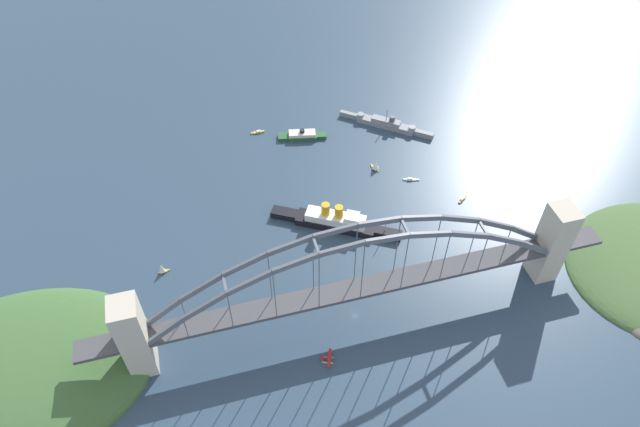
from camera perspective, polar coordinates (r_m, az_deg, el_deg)
ground_plane at (r=352.70m, az=3.48°, el=-10.01°), size 1400.00×1400.00×0.00m
harbor_arch_bridge at (r=327.66m, az=3.72°, el=-7.06°), size 309.66×16.83×75.71m
headland_west_shore at (r=372.51m, az=-28.39°, el=-14.30°), size 157.37×115.74×29.24m
ocean_liner at (r=392.98m, az=1.50°, el=-0.72°), size 82.79×52.46×19.34m
naval_cruiser at (r=478.86m, az=6.62°, el=8.81°), size 65.26×52.98×17.16m
harbor_ferry_steamer at (r=465.40m, az=-1.81°, el=7.74°), size 39.29×15.37×7.88m
seaplane_taxiing_near_bridge at (r=334.66m, az=0.80°, el=-14.16°), size 8.07×11.28×4.87m
small_boat_0 at (r=434.11m, az=8.96°, el=3.37°), size 11.86×4.99×1.83m
small_boat_1 at (r=437.37m, az=5.54°, el=4.78°), size 6.73×9.60×8.64m
small_boat_2 at (r=381.46m, az=-15.39°, el=-5.25°), size 7.33×4.50×8.58m
small_boat_3 at (r=426.06m, az=13.91°, el=1.38°), size 8.46×6.68×2.17m
small_boat_4 at (r=473.78m, az=-6.16°, el=8.02°), size 11.19×2.79×1.96m
channel_marker_buoy at (r=360.12m, az=-2.59°, el=-7.90°), size 2.20×2.20×2.75m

